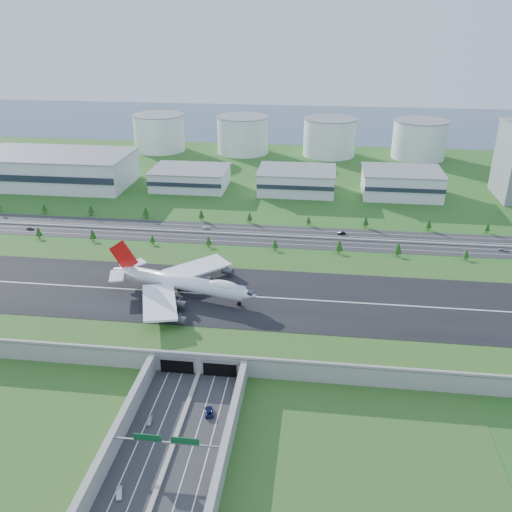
# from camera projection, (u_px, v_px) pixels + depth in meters

# --- Properties ---
(ground) EXTENTS (1200.00, 1200.00, 0.00)m
(ground) POSITION_uv_depth(u_px,v_px,m) (222.00, 310.00, 257.81)
(ground) COLOR #22551A
(ground) RESTS_ON ground
(airfield_deck) EXTENTS (520.00, 100.00, 9.20)m
(airfield_deck) POSITION_uv_depth(u_px,v_px,m) (222.00, 302.00, 256.03)
(airfield_deck) COLOR gray
(airfield_deck) RESTS_ON ground
(underpass_road) EXTENTS (38.80, 120.40, 8.00)m
(underpass_road) POSITION_uv_depth(u_px,v_px,m) (163.00, 462.00, 166.62)
(underpass_road) COLOR #28282B
(underpass_road) RESTS_ON ground
(sign_gantry_near) EXTENTS (38.70, 0.70, 9.80)m
(sign_gantry_near) POSITION_uv_depth(u_px,v_px,m) (167.00, 443.00, 169.11)
(sign_gantry_near) COLOR gray
(sign_gantry_near) RESTS_ON ground
(north_expressway) EXTENTS (560.00, 36.00, 0.12)m
(north_expressway) POSITION_uv_depth(u_px,v_px,m) (249.00, 235.00, 343.57)
(north_expressway) COLOR #28282B
(north_expressway) RESTS_ON ground
(tree_row) EXTENTS (505.09, 48.56, 8.17)m
(tree_row) POSITION_uv_depth(u_px,v_px,m) (258.00, 229.00, 340.64)
(tree_row) COLOR #3D2819
(tree_row) RESTS_ON ground
(hangar_west) EXTENTS (120.00, 60.00, 25.00)m
(hangar_west) POSITION_uv_depth(u_px,v_px,m) (56.00, 169.00, 438.66)
(hangar_west) COLOR white
(hangar_west) RESTS_ON ground
(hangar_mid_a) EXTENTS (58.00, 42.00, 15.00)m
(hangar_mid_a) POSITION_uv_depth(u_px,v_px,m) (190.00, 178.00, 432.97)
(hangar_mid_a) COLOR white
(hangar_mid_a) RESTS_ON ground
(hangar_mid_b) EXTENTS (58.00, 42.00, 17.00)m
(hangar_mid_b) POSITION_uv_depth(u_px,v_px,m) (297.00, 181.00, 423.06)
(hangar_mid_b) COLOR white
(hangar_mid_b) RESTS_ON ground
(hangar_mid_c) EXTENTS (58.00, 42.00, 19.00)m
(hangar_mid_c) POSITION_uv_depth(u_px,v_px,m) (401.00, 183.00, 413.71)
(hangar_mid_c) COLOR white
(hangar_mid_c) RESTS_ON ground
(fuel_tank_a) EXTENTS (50.00, 50.00, 35.00)m
(fuel_tank_a) POSITION_uv_depth(u_px,v_px,m) (159.00, 133.00, 543.88)
(fuel_tank_a) COLOR silver
(fuel_tank_a) RESTS_ON ground
(fuel_tank_b) EXTENTS (50.00, 50.00, 35.00)m
(fuel_tank_b) POSITION_uv_depth(u_px,v_px,m) (243.00, 135.00, 534.38)
(fuel_tank_b) COLOR silver
(fuel_tank_b) RESTS_ON ground
(fuel_tank_c) EXTENTS (50.00, 50.00, 35.00)m
(fuel_tank_c) POSITION_uv_depth(u_px,v_px,m) (329.00, 137.00, 524.89)
(fuel_tank_c) COLOR silver
(fuel_tank_c) RESTS_ON ground
(fuel_tank_d) EXTENTS (50.00, 50.00, 35.00)m
(fuel_tank_d) POSITION_uv_depth(u_px,v_px,m) (419.00, 140.00, 515.39)
(fuel_tank_d) COLOR silver
(fuel_tank_d) RESTS_ON ground
(bay_water) EXTENTS (1200.00, 260.00, 0.06)m
(bay_water) POSITION_uv_depth(u_px,v_px,m) (289.00, 122.00, 691.23)
(bay_water) COLOR #344D64
(bay_water) RESTS_ON ground
(boeing_747) EXTENTS (74.85, 69.92, 23.54)m
(boeing_747) POSITION_uv_depth(u_px,v_px,m) (182.00, 282.00, 252.02)
(boeing_747) COLOR white
(boeing_747) RESTS_ON airfield_deck
(car_0) EXTENTS (1.92, 4.63, 1.57)m
(car_0) POSITION_uv_depth(u_px,v_px,m) (150.00, 421.00, 187.06)
(car_0) COLOR silver
(car_0) RESTS_ON ground
(car_1) EXTENTS (3.04, 4.99, 1.55)m
(car_1) POSITION_uv_depth(u_px,v_px,m) (119.00, 493.00, 159.18)
(car_1) COLOR silver
(car_1) RESTS_ON ground
(car_2) EXTENTS (4.55, 6.77, 1.72)m
(car_2) POSITION_uv_depth(u_px,v_px,m) (209.00, 412.00, 191.21)
(car_2) COLOR #0D1541
(car_2) RESTS_ON ground
(car_4) EXTENTS (4.86, 2.59, 1.57)m
(car_4) POSITION_uv_depth(u_px,v_px,m) (30.00, 228.00, 351.33)
(car_4) COLOR #505054
(car_4) RESTS_ON ground
(car_5) EXTENTS (5.47, 3.37, 1.70)m
(car_5) POSITION_uv_depth(u_px,v_px,m) (341.00, 233.00, 343.99)
(car_5) COLOR black
(car_5) RESTS_ON ground
(car_6) EXTENTS (5.52, 3.65, 1.41)m
(car_6) POSITION_uv_depth(u_px,v_px,m) (503.00, 250.00, 320.63)
(car_6) COLOR silver
(car_6) RESTS_ON ground
(car_7) EXTENTS (5.22, 2.24, 1.50)m
(car_7) POSITION_uv_depth(u_px,v_px,m) (206.00, 227.00, 353.06)
(car_7) COLOR white
(car_7) RESTS_ON ground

